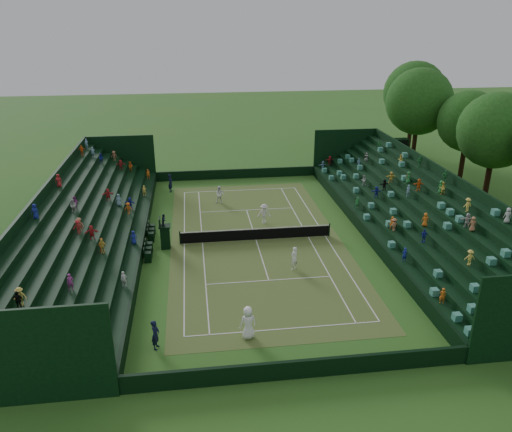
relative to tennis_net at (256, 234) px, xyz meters
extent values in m
plane|color=#396820|center=(0.00, 0.00, -0.53)|extent=(160.00, 160.00, 0.00)
cube|color=#2E6923|center=(0.00, 0.00, -0.52)|extent=(12.97, 26.77, 0.01)
cube|color=black|center=(0.00, 15.88, -0.03)|extent=(17.17, 0.20, 1.00)
cube|color=black|center=(0.00, -15.88, -0.03)|extent=(17.17, 0.20, 1.00)
cube|color=black|center=(8.48, 0.00, -0.03)|extent=(0.20, 31.77, 1.00)
cube|color=black|center=(-8.48, 0.00, -0.03)|extent=(0.20, 31.77, 1.00)
cube|color=black|center=(8.98, 0.00, -0.03)|extent=(0.80, 32.00, 1.00)
cube|color=black|center=(9.79, 0.00, 0.20)|extent=(0.80, 32.00, 1.45)
cube|color=black|center=(10.58, 0.00, 0.42)|extent=(0.80, 32.00, 1.90)
cube|color=black|center=(11.38, 0.00, 0.65)|extent=(0.80, 32.00, 2.35)
cube|color=black|center=(12.18, 0.00, 0.87)|extent=(0.80, 32.00, 2.80)
cube|color=black|center=(12.98, 0.00, 1.10)|extent=(0.80, 32.00, 3.25)
cube|color=black|center=(13.79, 0.00, 1.32)|extent=(0.80, 32.00, 3.70)
cube|color=black|center=(14.59, 0.00, 1.55)|extent=(0.80, 32.00, 4.15)
cube|color=black|center=(15.08, 0.00, 1.92)|extent=(0.20, 32.00, 4.90)
cube|color=black|center=(-8.98, 0.00, -0.03)|extent=(0.80, 32.00, 1.00)
cube|color=black|center=(-9.79, 0.00, 0.20)|extent=(0.80, 32.00, 1.45)
cube|color=black|center=(-10.58, 0.00, 0.42)|extent=(0.80, 32.00, 1.90)
cube|color=black|center=(-11.38, 0.00, 0.65)|extent=(0.80, 32.00, 2.35)
cube|color=black|center=(-12.18, 0.00, 0.87)|extent=(0.80, 32.00, 2.80)
cube|color=black|center=(-12.98, 0.00, 1.10)|extent=(0.80, 32.00, 3.25)
cube|color=black|center=(-13.79, 0.00, 1.32)|extent=(0.80, 32.00, 3.70)
cube|color=black|center=(-14.59, 0.00, 1.55)|extent=(0.80, 32.00, 4.15)
cube|color=black|center=(-15.08, 0.00, 1.92)|extent=(0.20, 32.00, 4.90)
cylinder|color=black|center=(-5.79, 0.00, 0.00)|extent=(0.10, 0.10, 1.06)
cylinder|color=black|center=(5.79, 0.00, 0.00)|extent=(0.10, 0.10, 1.06)
cube|color=black|center=(0.00, 0.00, -0.07)|extent=(11.57, 0.02, 0.86)
cube|color=white|center=(0.00, 0.00, 0.40)|extent=(11.57, 0.04, 0.07)
cylinder|color=black|center=(17.00, 16.00, 0.97)|extent=(0.16, 0.16, 3.00)
cylinder|color=black|center=(18.50, 16.00, 0.97)|extent=(0.16, 0.16, 3.00)
cube|color=black|center=(17.75, 16.00, 2.77)|extent=(2.00, 1.00, 0.80)
cylinder|color=black|center=(21.92, 5.38, 1.30)|extent=(0.50, 0.50, 3.64)
sphere|color=#194614|center=(21.92, 5.38, 6.24)|extent=(6.66, 6.66, 6.66)
cylinder|color=black|center=(23.17, 12.08, 1.15)|extent=(0.50, 0.50, 3.36)
sphere|color=#194614|center=(23.17, 12.08, 5.71)|extent=(6.14, 6.14, 6.14)
cylinder|color=black|center=(20.36, 17.71, 1.45)|extent=(0.50, 0.50, 3.96)
sphere|color=#194614|center=(20.36, 17.71, 6.83)|extent=(7.24, 7.24, 7.24)
cylinder|color=black|center=(22.36, 23.46, 1.49)|extent=(0.50, 0.50, 4.04)
sphere|color=#194614|center=(22.36, 23.46, 6.97)|extent=(7.38, 7.38, 7.38)
cube|color=black|center=(-6.84, -0.50, 0.33)|extent=(0.67, 0.67, 1.72)
cube|color=black|center=(-6.84, -0.50, 1.24)|extent=(0.86, 0.86, 0.10)
cube|color=black|center=(-7.17, -0.50, 1.57)|extent=(0.08, 0.86, 0.67)
imported|color=black|center=(-6.84, -0.50, 1.73)|extent=(0.44, 0.51, 0.89)
cube|color=black|center=(-7.99, -2.65, -0.16)|extent=(0.46, 0.46, 0.74)
cube|color=black|center=(-8.23, -2.65, 0.31)|extent=(0.06, 0.46, 0.46)
cube|color=black|center=(-7.99, -1.85, -0.16)|extent=(0.46, 0.46, 0.74)
cube|color=black|center=(-8.23, -1.85, 0.31)|extent=(0.06, 0.46, 0.46)
cube|color=black|center=(-7.99, -1.05, -0.16)|extent=(0.46, 0.46, 0.74)
cube|color=black|center=(-8.23, -1.05, 0.31)|extent=(0.06, 0.46, 0.46)
cube|color=black|center=(-7.99, 0.75, -0.16)|extent=(0.46, 0.46, 0.74)
cube|color=black|center=(-8.23, 0.75, 0.31)|extent=(0.06, 0.46, 0.46)
cube|color=black|center=(-7.99, 1.55, -0.16)|extent=(0.46, 0.46, 0.74)
cube|color=black|center=(-8.23, 1.55, 0.31)|extent=(0.06, 0.46, 0.46)
cube|color=black|center=(-7.99, 2.35, -0.16)|extent=(0.46, 0.46, 0.74)
cube|color=black|center=(-8.23, 2.35, 0.31)|extent=(0.06, 0.46, 0.46)
imported|color=white|center=(-2.07, -12.41, 0.42)|extent=(1.06, 0.83, 1.90)
imported|color=white|center=(1.93, -5.07, 0.31)|extent=(0.73, 0.68, 1.68)
imported|color=white|center=(-2.22, 8.55, 0.29)|extent=(0.85, 0.69, 1.64)
imported|color=white|center=(1.11, 3.26, 0.32)|extent=(1.09, 0.63, 1.69)
imported|color=black|center=(-6.80, 12.39, 0.36)|extent=(0.56, 0.73, 1.78)
imported|color=black|center=(-6.91, -12.66, 0.30)|extent=(0.52, 0.68, 1.65)
camera|label=1|loc=(-4.59, -34.68, 15.56)|focal=35.00mm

